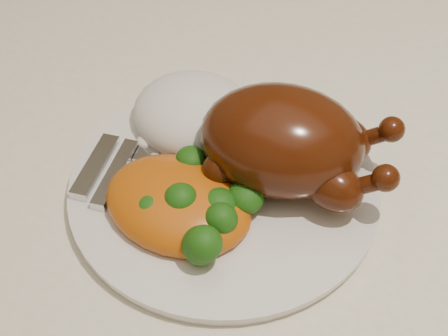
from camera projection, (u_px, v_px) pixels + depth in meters
The scene contains 7 objects.
dining_table at pixel (350, 232), 0.70m from camera, with size 1.60×0.90×0.76m.
tablecloth at pixel (360, 189), 0.65m from camera, with size 1.73×1.03×0.18m.
dinner_plate at pixel (224, 187), 0.60m from camera, with size 0.29×0.29×0.01m, color silver.
roast_chicken at pixel (286, 141), 0.57m from camera, with size 0.21×0.17×0.10m.
rice_mound at pixel (195, 115), 0.64m from camera, with size 0.15×0.14×0.07m.
mac_and_cheese at pixel (189, 208), 0.56m from camera, with size 0.16×0.13×0.06m.
cutlery at pixel (126, 154), 0.62m from camera, with size 0.08×0.20×0.01m.
Camera 1 is at (0.16, -0.42, 1.22)m, focal length 50.00 mm.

